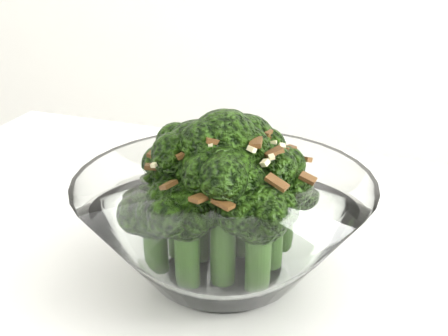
{
  "coord_description": "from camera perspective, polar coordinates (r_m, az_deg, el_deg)",
  "views": [
    {
      "loc": [
        -0.29,
        -0.15,
        1.04
      ],
      "look_at": [
        -0.31,
        0.31,
        0.84
      ],
      "focal_mm": 55.0,
      "sensor_mm": 36.0,
      "label": 1
    }
  ],
  "objects": [
    {
      "name": "broccoli_dish",
      "position": [
        0.52,
        0.04,
        -4.04
      ],
      "size": [
        0.22,
        0.22,
        0.14
      ],
      "color": "white",
      "rests_on": "table"
    }
  ]
}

